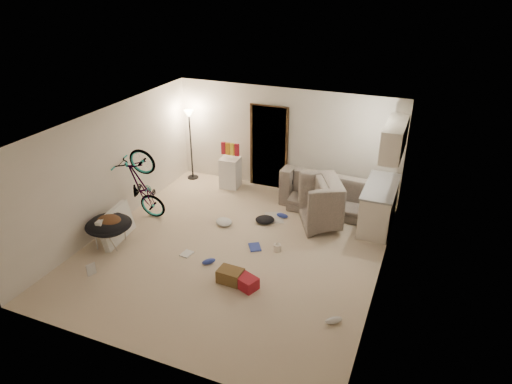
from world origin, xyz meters
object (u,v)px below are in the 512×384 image
at_px(floor_lamp, 190,130).
at_px(drink_case_b, 247,282).
at_px(kitchen_counter, 379,206).
at_px(tv_box, 116,225).
at_px(mini_fridge, 230,172).
at_px(sofa, 331,194).
at_px(saucer_chair, 109,228).
at_px(juicer, 277,247).
at_px(drink_case_a, 230,276).
at_px(armchair, 338,207).
at_px(bicycle, 144,200).

relative_size(floor_lamp, drink_case_b, 4.89).
distance_m(kitchen_counter, tv_box, 5.39).
bearing_deg(kitchen_counter, mini_fridge, 171.53).
bearing_deg(sofa, saucer_chair, 44.41).
relative_size(floor_lamp, saucer_chair, 2.04).
height_order(sofa, tv_box, tv_box).
bearing_deg(juicer, drink_case_a, -109.41).
xyz_separation_m(floor_lamp, juicer, (3.21, -2.41, -1.22)).
bearing_deg(juicer, armchair, 61.54).
distance_m(saucer_chair, drink_case_b, 3.03).
bearing_deg(kitchen_counter, tv_box, -151.41).
xyz_separation_m(floor_lamp, drink_case_a, (2.78, -3.62, -1.19)).
distance_m(sofa, drink_case_a, 3.55).
distance_m(kitchen_counter, armchair, 0.85).
xyz_separation_m(floor_lamp, armchair, (4.03, -0.91, -0.93)).
relative_size(armchair, bicycle, 0.68).
height_order(sofa, bicycle, bicycle).
bearing_deg(saucer_chair, drink_case_a, -3.77).
height_order(mini_fridge, saucer_chair, mini_fridge).
height_order(floor_lamp, tv_box, floor_lamp).
xyz_separation_m(mini_fridge, drink_case_b, (1.98, -3.57, -0.27)).
bearing_deg(drink_case_a, bicycle, 156.30).
relative_size(tv_box, drink_case_b, 2.68).
distance_m(kitchen_counter, bicycle, 5.00).
height_order(kitchen_counter, saucer_chair, kitchen_counter).
xyz_separation_m(floor_lamp, tv_box, (0.10, -3.23, -0.98)).
relative_size(saucer_chair, drink_case_a, 2.10).
height_order(saucer_chair, drink_case_a, saucer_chair).
relative_size(armchair, mini_fridge, 1.53).
bearing_deg(juicer, drink_case_b, -94.49).
bearing_deg(armchair, floor_lamp, 50.61).
height_order(drink_case_a, juicer, drink_case_a).
bearing_deg(armchair, bicycle, 82.59).
height_order(mini_fridge, juicer, mini_fridge).
bearing_deg(armchair, mini_fridge, 47.69).
bearing_deg(drink_case_a, tv_box, 174.48).
bearing_deg(drink_case_b, drink_case_a, -167.46).
height_order(mini_fridge, tv_box, mini_fridge).
bearing_deg(bicycle, kitchen_counter, -74.37).
bearing_deg(floor_lamp, tv_box, -88.23).
relative_size(mini_fridge, juicer, 3.66).
height_order(kitchen_counter, armchair, kitchen_counter).
height_order(bicycle, juicer, bicycle).
bearing_deg(sofa, drink_case_b, 82.59).
relative_size(tv_box, juicer, 4.80).
height_order(floor_lamp, sofa, floor_lamp).
bearing_deg(bicycle, drink_case_b, -118.22).
distance_m(mini_fridge, drink_case_a, 3.90).
relative_size(floor_lamp, bicycle, 1.06).
height_order(mini_fridge, drink_case_a, mini_fridge).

